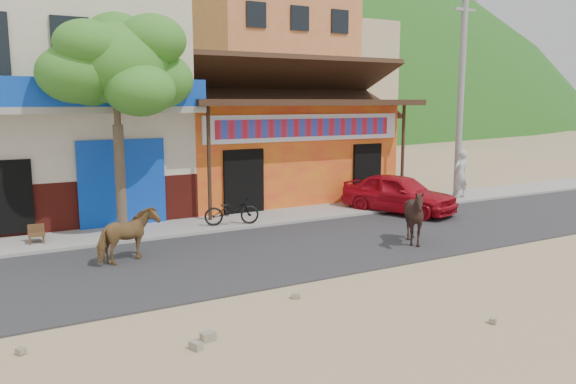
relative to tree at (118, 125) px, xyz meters
name	(u,v)px	position (x,y,z in m)	size (l,w,h in m)	color
ground	(389,268)	(4.60, -5.80, -3.12)	(120.00, 120.00, 0.00)	#9E825B
road	(328,243)	(4.60, -3.30, -3.10)	(60.00, 5.00, 0.04)	#28282B
sidewalk	(268,218)	(4.60, 0.20, -3.06)	(60.00, 2.00, 0.12)	gray
dance_club	(267,151)	(6.60, 4.20, -1.32)	(8.00, 6.00, 3.60)	orange
cafe_building	(60,109)	(-0.90, 4.20, 0.38)	(7.00, 6.00, 7.00)	beige
apartment_front	(265,67)	(13.60, 18.20, 2.88)	(9.00, 9.00, 12.00)	#CC723F
apartment_rear	(329,86)	(22.60, 24.20, 1.88)	(8.00, 8.00, 10.00)	tan
hillside	(38,36)	(4.60, 64.20, 8.88)	(100.00, 40.00, 24.00)	#194C14
tree	(118,125)	(0.00, 0.00, 0.00)	(3.00, 3.00, 6.00)	#2D721E
utility_pole	(461,91)	(12.80, 0.20, 1.00)	(0.24, 0.24, 8.00)	gray
cow_tan	(128,236)	(-0.45, -2.56, -2.46)	(0.67, 1.46, 1.24)	olive
cow_dark	(415,217)	(6.45, -4.55, -2.34)	(1.19, 1.34, 1.48)	black
red_car	(399,193)	(8.89, -1.02, -2.42)	(1.56, 3.87, 1.32)	#B00C1A
scooter	(232,211)	(3.10, -0.37, -2.57)	(0.57, 1.62, 0.85)	black
pedestrian	(461,174)	(12.60, -0.17, -2.10)	(0.66, 0.43, 1.81)	#BDBDBD
cafe_chair_right	(36,226)	(-2.17, 0.10, -2.57)	(0.40, 0.40, 0.86)	#493218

